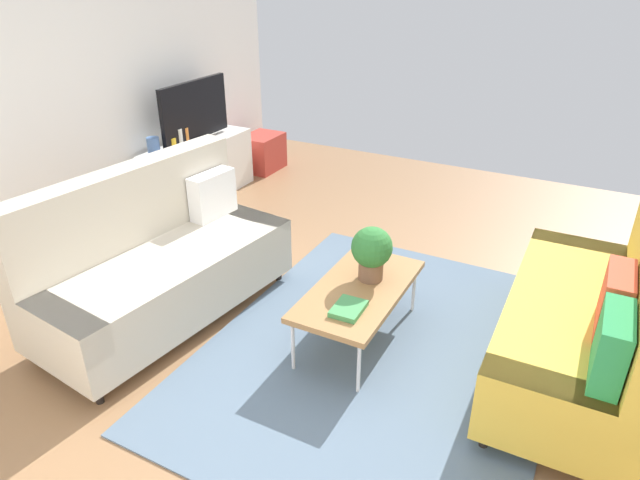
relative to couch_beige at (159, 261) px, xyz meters
The scene contains 15 objects.
ground_plane 1.42m from the couch_beige, 71.66° to the right, with size 7.68×7.68×0.00m, color #936B47.
wall_far 1.88m from the couch_beige, 74.48° to the left, with size 6.40×0.12×2.90m, color white.
area_rug 1.71m from the couch_beige, 78.53° to the right, with size 2.90×2.20×0.01m, color slate.
couch_beige is the anchor object (origin of this frame).
couch_green 2.92m from the couch_beige, 76.89° to the right, with size 1.91×0.86×1.10m.
coffee_table 1.47m from the couch_beige, 75.06° to the right, with size 1.10×0.56×0.42m.
tv_console 2.26m from the couch_beige, 31.57° to the left, with size 1.40×0.44×0.64m, color silver.
tv 2.31m from the couch_beige, 31.14° to the left, with size 1.00×0.20×0.64m.
storage_trunk 3.22m from the couch_beige, 19.70° to the left, with size 0.52×0.40×0.44m, color #B2382D.
potted_plant 1.54m from the couch_beige, 70.09° to the right, with size 0.28×0.28×0.39m.
table_book_0 1.48m from the couch_beige, 86.45° to the right, with size 0.24×0.18×0.04m, color #3F8C4C.
vase_0 1.85m from the couch_beige, 42.51° to the left, with size 0.12×0.12×0.19m, color #4C72B2.
bottle_0 1.93m from the couch_beige, 36.79° to the left, with size 0.06×0.06×0.15m, color gold.
bottle_1 2.02m from the couch_beige, 34.91° to the left, with size 0.05×0.05×0.21m, color silver.
bottle_2 2.10m from the couch_beige, 33.31° to the left, with size 0.04×0.04×0.20m, color orange.
Camera 1 is at (-3.00, -1.40, 2.41)m, focal length 31.36 mm.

